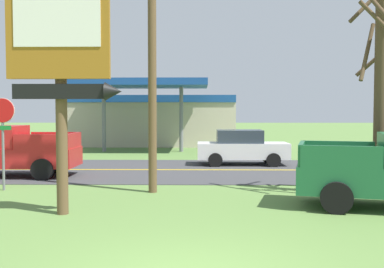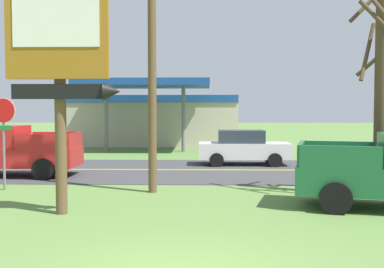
{
  "view_description": "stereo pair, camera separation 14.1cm",
  "coord_description": "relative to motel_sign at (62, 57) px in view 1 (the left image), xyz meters",
  "views": [
    {
      "loc": [
        0.25,
        -6.94,
        2.55
      ],
      "look_at": [
        0.0,
        8.0,
        1.8
      ],
      "focal_mm": 44.1,
      "sensor_mm": 36.0,
      "label": 1
    },
    {
      "loc": [
        0.39,
        -6.94,
        2.55
      ],
      "look_at": [
        0.0,
        8.0,
        1.8
      ],
      "focal_mm": 44.1,
      "sensor_mm": 36.0,
      "label": 2
    }
  ],
  "objects": [
    {
      "name": "road_asphalt",
      "position": [
        3.06,
        8.64,
        -3.82
      ],
      "size": [
        140.0,
        8.0,
        0.02
      ],
      "primitive_type": "cube",
      "color": "#3D3D3F",
      "rests_on": "ground"
    },
    {
      "name": "road_centre_line",
      "position": [
        3.06,
        8.64,
        -3.81
      ],
      "size": [
        126.0,
        0.2,
        0.01
      ],
      "primitive_type": "cube",
      "color": "gold",
      "rests_on": "road_asphalt"
    },
    {
      "name": "bare_tree",
      "position": [
        8.6,
        2.59,
        -0.18
      ],
      "size": [
        2.18,
        2.19,
        6.86
      ],
      "color": "brown",
      "rests_on": "ground"
    },
    {
      "name": "motel_sign",
      "position": [
        0.0,
        0.0,
        0.0
      ],
      "size": [
        2.74,
        0.54,
        5.81
      ],
      "color": "brown",
      "rests_on": "ground"
    },
    {
      "name": "car_white_near_lane",
      "position": [
        5.27,
        10.64,
        -3.0
      ],
      "size": [
        4.2,
        2.0,
        1.64
      ],
      "color": "silver",
      "rests_on": "ground"
    },
    {
      "name": "utility_pole",
      "position": [
        1.85,
        3.24,
        1.3
      ],
      "size": [
        2.12,
        0.26,
        9.59
      ],
      "color": "brown",
      "rests_on": "ground"
    },
    {
      "name": "pickup_red_on_road",
      "position": [
        -4.1,
        6.64,
        -2.87
      ],
      "size": [
        5.2,
        2.24,
        1.96
      ],
      "color": "red",
      "rests_on": "ground"
    },
    {
      "name": "gas_station",
      "position": [
        -0.24,
        23.41,
        -1.89
      ],
      "size": [
        12.0,
        11.5,
        4.4
      ],
      "color": "beige",
      "rests_on": "ground"
    },
    {
      "name": "stop_sign",
      "position": [
        -2.95,
        3.51,
        -1.81
      ],
      "size": [
        0.8,
        0.08,
        2.95
      ],
      "color": "slate",
      "rests_on": "ground"
    }
  ]
}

